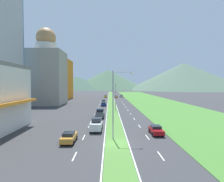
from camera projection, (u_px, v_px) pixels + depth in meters
name	position (u px, v px, depth m)	size (l,w,h in m)	color
ground_plane	(116.00, 144.00, 26.21)	(600.00, 600.00, 0.00)	#38383A
grass_median	(112.00, 102.00, 86.17)	(3.20, 240.00, 0.06)	#518438
grass_verge_right	(155.00, 102.00, 86.46)	(24.00, 240.00, 0.06)	#477F33
lane_dash_left_2	(75.00, 156.00, 21.58)	(0.16, 2.80, 0.01)	silver
lane_dash_left_3	(84.00, 137.00, 29.30)	(0.16, 2.80, 0.01)	silver
lane_dash_left_4	(89.00, 126.00, 37.01)	(0.16, 2.80, 0.01)	silver
lane_dash_left_5	(93.00, 119.00, 44.72)	(0.16, 2.80, 0.01)	silver
lane_dash_left_6	(95.00, 114.00, 52.44)	(0.16, 2.80, 0.01)	silver
lane_dash_left_7	(97.00, 110.00, 60.15)	(0.16, 2.80, 0.01)	silver
lane_dash_left_8	(98.00, 107.00, 67.86)	(0.16, 2.80, 0.01)	silver
lane_dash_left_9	(99.00, 105.00, 75.58)	(0.16, 2.80, 0.01)	silver
lane_dash_left_10	(100.00, 103.00, 83.29)	(0.16, 2.80, 0.01)	silver
lane_dash_left_11	(101.00, 101.00, 91.00)	(0.16, 2.80, 0.01)	silver
lane_dash_left_12	(102.00, 100.00, 98.72)	(0.16, 2.80, 0.01)	silver
lane_dash_right_2	(161.00, 156.00, 21.73)	(0.16, 2.80, 0.01)	silver
lane_dash_right_3	(147.00, 137.00, 29.44)	(0.16, 2.80, 0.01)	silver
lane_dash_right_4	(139.00, 126.00, 37.15)	(0.16, 2.80, 0.01)	silver
lane_dash_right_5	(134.00, 119.00, 44.87)	(0.16, 2.80, 0.01)	silver
lane_dash_right_6	(131.00, 114.00, 52.58)	(0.16, 2.80, 0.01)	silver
lane_dash_right_7	(128.00, 110.00, 60.29)	(0.16, 2.80, 0.01)	silver
lane_dash_right_8	(126.00, 107.00, 68.01)	(0.16, 2.80, 0.01)	silver
lane_dash_right_9	(124.00, 105.00, 75.72)	(0.16, 2.80, 0.01)	silver
lane_dash_right_10	(123.00, 103.00, 83.43)	(0.16, 2.80, 0.01)	silver
lane_dash_right_11	(122.00, 101.00, 91.15)	(0.16, 2.80, 0.01)	silver
lane_dash_right_12	(121.00, 100.00, 98.86)	(0.16, 2.80, 0.01)	silver
edge_line_median_left	(108.00, 102.00, 86.14)	(0.16, 240.00, 0.01)	silver
edge_line_median_right	(115.00, 102.00, 86.19)	(0.16, 240.00, 0.01)	silver
domed_building	(46.00, 73.00, 77.55)	(14.48, 14.48, 32.17)	#9E9384
midrise_colored	(56.00, 79.00, 107.21)	(17.13, 17.13, 22.68)	orange
hill_far_left	(77.00, 83.00, 300.07)	(128.71, 128.71, 20.90)	#3D5647
hill_far_center	(108.00, 80.00, 312.68)	(134.75, 134.75, 33.17)	#47664C
hill_far_right	(184.00, 76.00, 280.27)	(173.12, 173.12, 41.16)	#516B56
street_lamp_near	(115.00, 100.00, 28.11)	(3.30, 0.32, 10.52)	#99999E
street_lamp_mid	(115.00, 95.00, 57.99)	(2.71, 0.37, 8.71)	#99999E
car_0	(106.00, 96.00, 118.31)	(2.04, 4.57, 1.42)	yellow
car_1	(156.00, 130.00, 31.04)	(1.93, 4.11, 1.49)	maroon
car_3	(69.00, 137.00, 26.78)	(1.94, 4.14, 1.51)	#C6842D
car_4	(116.00, 97.00, 115.23)	(1.96, 4.76, 1.50)	#C6842D
car_5	(104.00, 104.00, 71.85)	(1.98, 4.49, 1.50)	navy
car_6	(104.00, 101.00, 82.71)	(1.91, 4.24, 1.61)	slate
car_7	(121.00, 96.00, 121.77)	(2.04, 4.04, 1.55)	#B2B2B7
pickup_truck_0	(96.00, 125.00, 34.09)	(2.18, 5.40, 2.00)	silver
pickup_truck_1	(100.00, 113.00, 47.25)	(2.18, 5.40, 2.00)	#515459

